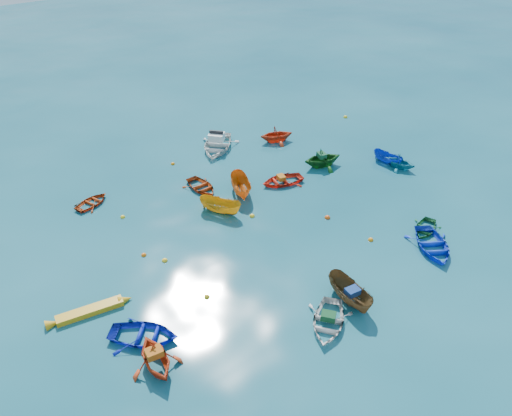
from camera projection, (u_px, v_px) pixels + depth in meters
ground at (305, 251)px, 29.99m from camera, size 160.00×160.00×0.00m
dinghy_blue_sw at (144, 339)px, 24.38m from camera, size 4.17×4.12×0.71m
dinghy_white_near at (327, 325)px, 25.12m from camera, size 4.03×3.87×0.68m
sampan_brown_mid at (349, 301)px, 26.52m from camera, size 1.64×3.41×1.27m
dinghy_blue_se at (432, 249)px, 30.16m from camera, size 4.24×4.57×0.77m
dinghy_orange_w at (157, 367)px, 23.00m from camera, size 2.75×3.08×1.47m
sampan_yellow_mid at (221, 212)px, 33.39m from camera, size 2.52×3.21×1.18m
dinghy_green_e at (424, 230)px, 31.71m from camera, size 2.95×2.56×0.51m
dinghy_cyan_se at (399, 168)px, 38.36m from camera, size 2.61×2.83×1.25m
dinghy_red_nw at (93, 204)px, 34.19m from camera, size 2.97×2.55×0.52m
sampan_orange_n at (241, 193)px, 35.35m from camera, size 2.56×3.60×1.31m
dinghy_green_n at (322, 166)px, 38.60m from camera, size 3.57×3.28×1.57m
dinghy_red_ne at (282, 183)px, 36.50m from camera, size 3.59×2.93×0.65m
sampan_blue_far at (387, 163)px, 39.01m from camera, size 1.24×2.65×0.99m
dinghy_red_far at (202, 189)px, 35.82m from camera, size 2.19×2.99×0.61m
dinghy_orange_far at (276, 141)px, 42.11m from camera, size 3.42×3.20×1.46m
kayak_yellow at (90, 313)px, 25.80m from camera, size 4.13×1.25×0.42m
motorboat_white at (217, 149)px, 40.97m from camera, size 5.45×5.40×1.53m
tarp_green_a at (328, 316)px, 24.91m from camera, size 0.88×0.91×0.35m
tarp_blue_a at (352, 291)px, 25.95m from camera, size 0.78×0.63×0.35m
tarp_orange_a at (154, 353)px, 22.52m from camera, size 0.82×0.66×0.37m
tarp_green_b at (322, 155)px, 38.03m from camera, size 0.73×0.85×0.35m
tarp_orange_b at (281, 178)px, 36.20m from camera, size 0.64×0.76×0.32m
buoy_ye_a at (207, 297)px, 26.75m from camera, size 0.32×0.32×0.32m
buoy_or_b at (371, 240)px, 30.86m from camera, size 0.33×0.33×0.33m
buoy_ye_b at (165, 261)px, 29.23m from camera, size 0.34×0.34×0.34m
buoy_or_c at (144, 255)px, 29.64m from camera, size 0.31×0.31×0.31m
buoy_ye_c at (252, 216)px, 32.98m from camera, size 0.35×0.35×0.35m
buoy_or_d at (327, 218)px, 32.83m from camera, size 0.38×0.38×0.38m
buoy_ye_d at (123, 217)px, 32.89m from camera, size 0.32×0.32×0.32m
buoy_or_e at (173, 164)px, 38.82m from camera, size 0.32×0.32×0.32m
buoy_ye_e at (345, 117)px, 46.16m from camera, size 0.39×0.39×0.39m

